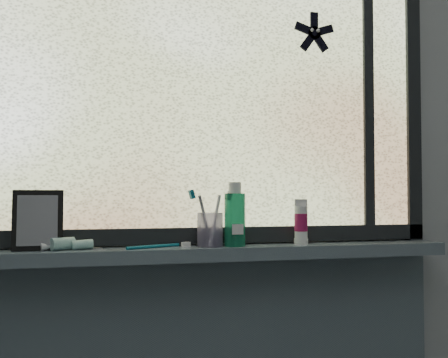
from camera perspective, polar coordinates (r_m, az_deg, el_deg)
name	(u,v)px	position (r m, az deg, el deg)	size (l,w,h in m)	color
wall_back	(195,172)	(1.60, -3.38, 0.79)	(3.00, 0.01, 2.50)	#9EA3A8
windowsill	(199,253)	(1.53, -2.89, -8.46)	(1.62, 0.14, 0.04)	#4F5E69
window_pane	(196,84)	(1.61, -3.21, 10.82)	(1.50, 0.01, 1.00)	silver
frame_bottom	(196,235)	(1.57, -3.22, -6.46)	(1.60, 0.03, 0.05)	black
frame_right	(412,95)	(1.91, 20.69, 8.96)	(0.05, 0.03, 1.10)	black
frame_mullion	(367,93)	(1.81, 16.06, 9.46)	(0.04, 0.03, 1.00)	black
starfish_sticker	(314,33)	(1.77, 10.27, 16.09)	(0.15, 0.02, 0.15)	black
vanity_mirror	(38,220)	(1.51, -20.50, -4.43)	(0.14, 0.07, 0.17)	black
toothpaste_tube	(70,244)	(1.50, -17.14, -7.07)	(0.20, 0.04, 0.04)	silver
toothbrush_cup	(210,230)	(1.52, -1.61, -5.81)	(0.08, 0.08, 0.10)	#988CBA
toothbrush_lying	(153,246)	(1.50, -8.07, -7.54)	(0.22, 0.02, 0.01)	#0D6078
mouthwash_bottle	(235,214)	(1.53, 1.25, -4.04)	(0.06, 0.06, 0.16)	#1B8D62
cream_tube	(301,220)	(1.61, 8.79, -4.69)	(0.04, 0.04, 0.10)	silver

